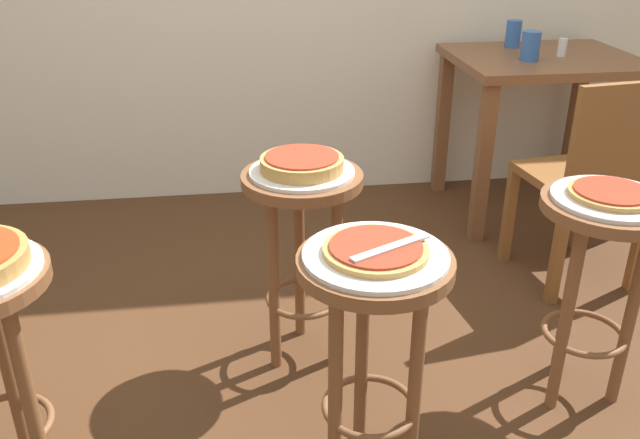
# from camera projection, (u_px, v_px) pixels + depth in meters

# --- Properties ---
(ground_plane) EXTENTS (6.00, 6.00, 0.00)m
(ground_plane) POSITION_uv_depth(u_px,v_px,m) (329.00, 381.00, 2.19)
(ground_plane) COLOR #4C2D19
(stool_foreground) EXTENTS (0.37, 0.37, 0.66)m
(stool_foreground) POSITION_uv_depth(u_px,v_px,m) (373.00, 320.00, 1.64)
(stool_foreground) COLOR brown
(stool_foreground) RESTS_ON ground_plane
(serving_plate_foreground) EXTENTS (0.34, 0.34, 0.01)m
(serving_plate_foreground) POSITION_uv_depth(u_px,v_px,m) (376.00, 255.00, 1.56)
(serving_plate_foreground) COLOR silver
(serving_plate_foreground) RESTS_ON stool_foreground
(pizza_foreground) EXTENTS (0.25, 0.25, 0.02)m
(pizza_foreground) POSITION_uv_depth(u_px,v_px,m) (376.00, 249.00, 1.56)
(pizza_foreground) COLOR tan
(pizza_foreground) RESTS_ON serving_plate_foreground
(stool_leftside) EXTENTS (0.37, 0.37, 0.66)m
(stool_leftside) POSITION_uv_depth(u_px,v_px,m) (599.00, 256.00, 1.94)
(stool_leftside) COLOR brown
(stool_leftside) RESTS_ON ground_plane
(serving_plate_leftside) EXTENTS (0.32, 0.32, 0.01)m
(serving_plate_leftside) POSITION_uv_depth(u_px,v_px,m) (611.00, 198.00, 1.86)
(serving_plate_leftside) COLOR silver
(serving_plate_leftside) RESTS_ON stool_leftside
(pizza_leftside) EXTENTS (0.23, 0.23, 0.02)m
(pizza_leftside) POSITION_uv_depth(u_px,v_px,m) (612.00, 193.00, 1.85)
(pizza_leftside) COLOR #B78442
(pizza_leftside) RESTS_ON serving_plate_leftside
(stool_rear) EXTENTS (0.37, 0.37, 0.66)m
(stool_rear) POSITION_uv_depth(u_px,v_px,m) (303.00, 225.00, 2.12)
(stool_rear) COLOR brown
(stool_rear) RESTS_ON ground_plane
(serving_plate_rear) EXTENTS (0.32, 0.32, 0.01)m
(serving_plate_rear) POSITION_uv_depth(u_px,v_px,m) (302.00, 172.00, 2.04)
(serving_plate_rear) COLOR silver
(serving_plate_rear) RESTS_ON stool_rear
(pizza_rear) EXTENTS (0.25, 0.25, 0.05)m
(pizza_rear) POSITION_uv_depth(u_px,v_px,m) (302.00, 163.00, 2.03)
(pizza_rear) COLOR tan
(pizza_rear) RESTS_ON serving_plate_rear
(dining_table) EXTENTS (0.82, 0.69, 0.77)m
(dining_table) POSITION_uv_depth(u_px,v_px,m) (541.00, 86.00, 3.13)
(dining_table) COLOR brown
(dining_table) RESTS_ON ground_plane
(cup_near_edge) EXTENTS (0.08, 0.08, 0.13)m
(cup_near_edge) POSITION_uv_depth(u_px,v_px,m) (530.00, 46.00, 2.95)
(cup_near_edge) COLOR #3360B2
(cup_near_edge) RESTS_ON dining_table
(cup_far_edge) EXTENTS (0.07, 0.07, 0.13)m
(cup_far_edge) POSITION_uv_depth(u_px,v_px,m) (513.00, 34.00, 3.22)
(cup_far_edge) COLOR #3360B2
(cup_far_edge) RESTS_ON dining_table
(condiment_shaker) EXTENTS (0.04, 0.04, 0.08)m
(condiment_shaker) POSITION_uv_depth(u_px,v_px,m) (562.00, 47.00, 3.04)
(condiment_shaker) COLOR white
(condiment_shaker) RESTS_ON dining_table
(wooden_chair) EXTENTS (0.45, 0.45, 0.85)m
(wooden_chair) POSITION_uv_depth(u_px,v_px,m) (593.00, 175.00, 2.56)
(wooden_chair) COLOR brown
(wooden_chair) RESTS_ON ground_plane
(pizza_server_knife) EXTENTS (0.21, 0.12, 0.01)m
(pizza_server_knife) POSITION_uv_depth(u_px,v_px,m) (391.00, 247.00, 1.54)
(pizza_server_knife) COLOR silver
(pizza_server_knife) RESTS_ON pizza_foreground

